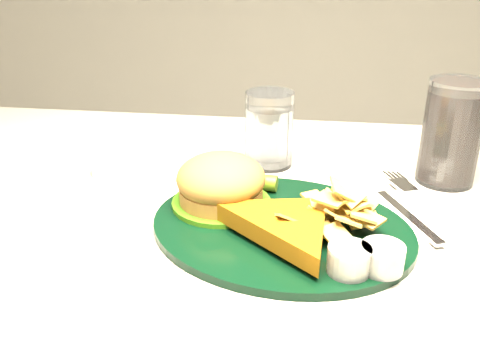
{
  "coord_description": "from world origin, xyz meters",
  "views": [
    {
      "loc": [
        0.07,
        -0.61,
        1.08
      ],
      "look_at": [
        -0.02,
        -0.0,
        0.8
      ],
      "focal_mm": 40.0,
      "sensor_mm": 36.0,
      "label": 1
    }
  ],
  "objects": [
    {
      "name": "dinner_plate",
      "position": [
        0.04,
        -0.04,
        0.79
      ],
      "size": [
        0.38,
        0.35,
        0.07
      ],
      "primitive_type": null,
      "rotation": [
        0.0,
        0.0,
        -0.28
      ],
      "color": "black",
      "rests_on": "table"
    },
    {
      "name": "fork_napkin",
      "position": [
        0.2,
        0.02,
        0.76
      ],
      "size": [
        0.2,
        0.23,
        0.01
      ],
      "primitive_type": null,
      "rotation": [
        0.0,
        0.0,
        0.4
      ],
      "color": "white",
      "rests_on": "table"
    },
    {
      "name": "ramekin",
      "position": [
        -0.24,
        0.1,
        0.76
      ],
      "size": [
        0.05,
        0.05,
        0.03
      ],
      "primitive_type": "cylinder",
      "rotation": [
        0.0,
        0.0,
        0.19
      ],
      "color": "white",
      "rests_on": "table"
    },
    {
      "name": "cola_glass",
      "position": [
        0.27,
        0.14,
        0.83
      ],
      "size": [
        0.1,
        0.1,
        0.15
      ],
      "primitive_type": "cylinder",
      "rotation": [
        0.0,
        0.0,
        0.25
      ],
      "color": "black",
      "rests_on": "table"
    },
    {
      "name": "water_glass",
      "position": [
        0.0,
        0.17,
        0.81
      ],
      "size": [
        0.1,
        0.1,
        0.12
      ],
      "primitive_type": "cylinder",
      "rotation": [
        0.0,
        0.0,
        0.39
      ],
      "color": "white",
      "rests_on": "table"
    }
  ]
}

